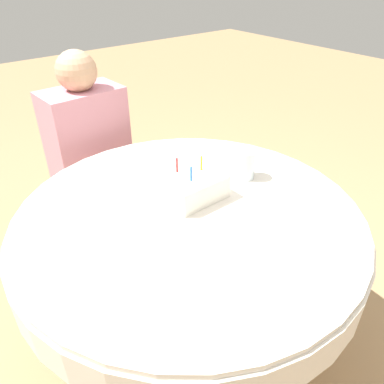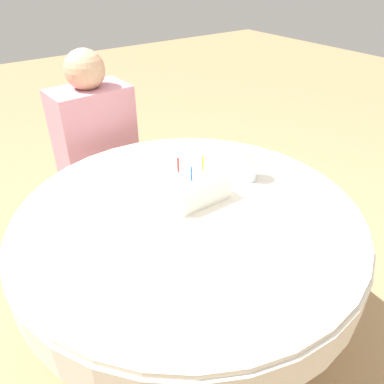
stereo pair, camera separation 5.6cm
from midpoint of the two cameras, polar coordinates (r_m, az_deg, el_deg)
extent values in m
plane|color=#A37F56|center=(1.90, 0.46, -22.11)|extent=(12.00, 12.00, 0.00)
cylinder|color=silver|center=(1.35, 0.60, -3.28)|extent=(1.24, 1.24, 0.02)
cylinder|color=silver|center=(1.40, 0.58, -5.90)|extent=(1.26, 1.26, 0.14)
cylinder|color=brown|center=(1.64, 18.18, -15.69)|extent=(0.05, 0.05, 0.75)
cylinder|color=brown|center=(1.73, -15.92, -12.04)|extent=(0.05, 0.05, 0.75)
cylinder|color=brown|center=(1.97, 2.63, -4.14)|extent=(0.05, 0.05, 0.75)
cube|color=#4C331E|center=(2.19, -12.78, 0.93)|extent=(0.38, 0.38, 0.04)
cube|color=#4C331E|center=(2.20, -15.72, 8.95)|extent=(0.33, 0.04, 0.52)
cylinder|color=#4C331E|center=(2.15, -13.85, -7.31)|extent=(0.04, 0.04, 0.41)
cylinder|color=#4C331E|center=(2.25, -6.69, -4.25)|extent=(0.04, 0.04, 0.41)
cylinder|color=#4C331E|center=(2.39, -17.22, -3.33)|extent=(0.04, 0.04, 0.41)
cylinder|color=#4C331E|center=(2.48, -10.63, -0.75)|extent=(0.04, 0.04, 0.41)
cylinder|color=tan|center=(2.15, -12.35, -6.47)|extent=(0.09, 0.09, 0.45)
cylinder|color=tan|center=(2.21, -7.91, -4.57)|extent=(0.09, 0.09, 0.45)
cube|color=#C67F8E|center=(2.05, -13.77, 7.84)|extent=(0.40, 0.25, 0.55)
sphere|color=tan|center=(1.93, -15.22, 17.56)|extent=(0.19, 0.19, 0.19)
cube|color=white|center=(1.41, 0.90, 1.19)|extent=(0.22, 0.22, 0.09)
cylinder|color=gold|center=(1.40, 2.79, 4.37)|extent=(0.01, 0.01, 0.06)
cylinder|color=red|center=(1.39, -0.97, 4.16)|extent=(0.01, 0.01, 0.06)
cylinder|color=blue|center=(1.33, 1.11, 2.80)|extent=(0.01, 0.01, 0.06)
cylinder|color=silver|center=(1.53, 9.56, 4.00)|extent=(0.08, 0.08, 0.12)
camera|label=1|loc=(0.03, -88.81, 0.77)|focal=35.00mm
camera|label=2|loc=(0.03, 91.19, -0.77)|focal=35.00mm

